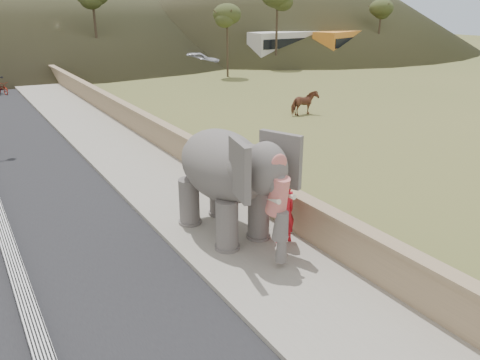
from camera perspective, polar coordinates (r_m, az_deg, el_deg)
name	(u,v)px	position (r m, az deg, el deg)	size (l,w,h in m)	color
ground	(309,303)	(10.13, 8.39, -14.56)	(160.00, 160.00, 0.00)	olive
walkway	(138,165)	(18.03, -12.30, 1.76)	(3.00, 120.00, 0.15)	#9E9687
parapet	(178,147)	(18.46, -7.60, 4.06)	(0.30, 120.00, 1.10)	tan
cow	(304,103)	(26.15, 7.87, 9.26)	(0.71, 1.55, 1.31)	brown
distant_car	(199,59)	(46.07, -5.07, 14.42)	(1.70, 4.23, 1.44)	#B8B8BF
bus_white	(299,47)	(49.70, 7.17, 15.78)	(2.50, 11.00, 3.10)	silver
bus_orange	(351,45)	(52.64, 13.36, 15.67)	(2.50, 11.00, 3.10)	orange
elephant_and_man	(224,180)	(11.97, -2.01, -0.03)	(2.41, 4.09, 2.85)	slate
motorcyclist	(0,83)	(35.82, -27.24, 10.43)	(1.13, 1.65, 1.82)	maroon
trees	(73,34)	(37.31, -19.64, 16.46)	(46.77, 42.46, 8.36)	#473828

